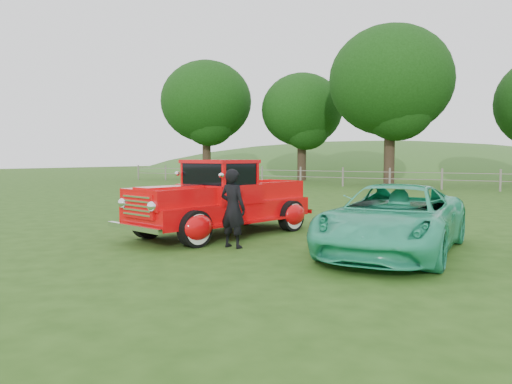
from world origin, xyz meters
The scene contains 9 objects.
ground centered at (0.00, 0.00, 0.00)m, with size 140.00×140.00×0.00m, color #254712.
distant_hills centered at (-4.08, 59.46, -4.55)m, with size 116.00×60.00×18.00m.
fence_line centered at (0.00, 22.00, 0.60)m, with size 48.00×0.12×1.20m.
tree_far_west centered at (-20.00, 26.00, 6.49)m, with size 7.60×7.60×9.93m.
tree_mid_west centered at (-12.00, 28.00, 5.55)m, with size 6.40×6.40×8.46m.
tree_near_west centered at (-4.00, 25.00, 6.80)m, with size 8.00×8.00×10.42m.
red_pickup centered at (-0.76, 1.97, 0.80)m, with size 2.90×5.22×1.78m.
teal_sedan centered at (3.38, 1.89, 0.66)m, with size 2.18×4.73×1.32m, color #2CB284.
man centered at (0.44, 0.72, 0.80)m, with size 0.59×0.38×1.61m, color black.
Camera 1 is at (6.22, -7.51, 1.84)m, focal length 35.00 mm.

